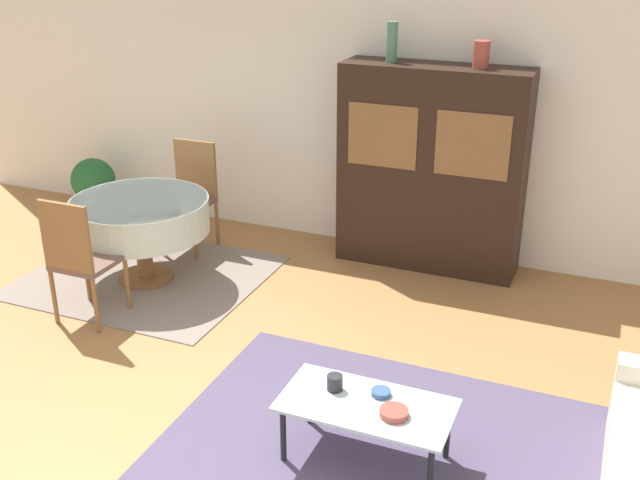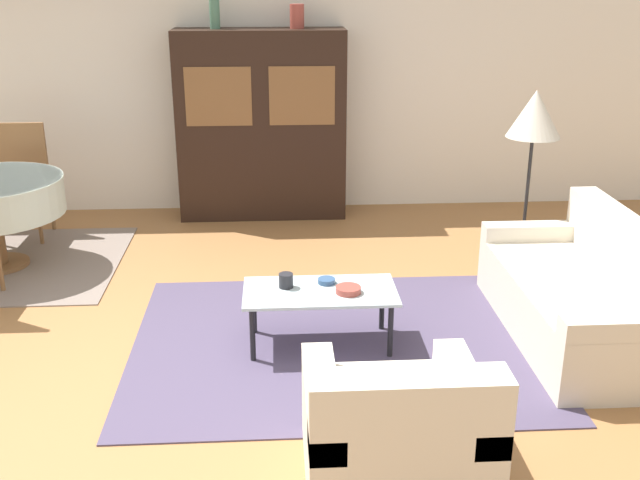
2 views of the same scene
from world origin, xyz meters
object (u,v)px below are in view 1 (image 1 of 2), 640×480
Objects in this scene: dining_table at (140,216)px; dining_chair_far at (191,190)px; potted_plant at (94,184)px; coffee_table at (366,409)px; vase_short at (481,54)px; cup at (335,383)px; display_cabinet at (431,169)px; bowl_small at (381,393)px; vase_tall at (392,42)px; bowl at (394,413)px; dining_chair_near at (78,255)px.

dining_chair_far is (0.00, 0.82, -0.02)m from dining_table.
dining_chair_far is 1.48m from potted_plant.
coffee_table is 3.29m from vase_short.
vase_short reaches higher than dining_table.
dining_table is 2.84m from cup.
bowl_small is (0.46, -2.76, -0.51)m from display_cabinet.
vase_tall is at bearing 107.41° from bowl_small.
vase_tall reaches higher than coffee_table.
potted_plant reaches higher than cup.
cup is 0.42m from bowl.
display_cabinet reaches higher than dining_chair_far.
dining_table is 3.24m from bowl.
coffee_table is 4.87m from potted_plant.
bowl is at bearing -78.67° from display_cabinet.
bowl is at bearing 139.05° from dining_chair_far.
dining_chair_far is at bearing 90.00° from dining_table.
cup is 4.65m from potted_plant.
bowl_small is 3.16m from vase_short.
display_cabinet reaches higher than dining_table.
bowl is at bearing -85.61° from vase_short.
display_cabinet is 3.69m from potted_plant.
bowl_small is (2.68, -2.27, -0.17)m from dining_chair_far.
vase_short is (2.58, 2.14, 1.37)m from dining_chair_near.
cup is (-0.22, 0.06, 0.09)m from coffee_table.
display_cabinet is 1.16m from vase_tall.
dining_chair_far is at bearing -164.78° from vase_tall.
dining_chair_near is (-2.63, 0.74, 0.23)m from coffee_table.
display_cabinet reaches higher than cup.
bowl_small is at bearing -28.40° from dining_table.
coffee_table is at bearing -89.12° from vase_short.
dining_table reaches higher than bowl.
cup is 3.20m from vase_short.
dining_chair_near is at bearing 164.35° from cup.
cup reaches higher than bowl_small.
vase_tall reaches higher than cup.
dining_chair_far is at bearing 136.00° from cup.
cup is at bearing -93.59° from vase_short.
dining_chair_near is 2.43m from potted_plant.
vase_short is (-0.04, 2.88, 1.59)m from coffee_table.
coffee_table is 6.06× the size of bowl.
dining_chair_near is at bearing 164.35° from coffee_table.
coffee_table is 0.97× the size of dining_chair_far.
potted_plant is (-3.65, -0.18, -0.56)m from display_cabinet.
vase_short is (-0.22, 2.93, 1.53)m from bowl.
cup reaches higher than bowl.
potted_plant reaches higher than coffee_table.
display_cabinet is at bearing 98.03° from coffee_table.
bowl is (0.40, -0.11, -0.03)m from cup.
dining_chair_near is (0.00, -0.82, -0.02)m from dining_table.
bowl_small is (-0.13, 0.16, -0.00)m from bowl.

